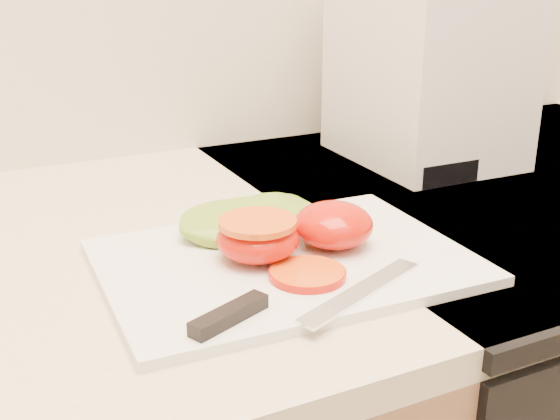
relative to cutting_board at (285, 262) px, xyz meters
name	(u,v)px	position (x,y,z in m)	size (l,w,h in m)	color
cutting_board	(285,262)	(0.00, 0.00, 0.00)	(0.35, 0.25, 0.01)	white
tomato_half_dome	(333,225)	(0.06, 0.00, 0.03)	(0.08, 0.08, 0.04)	red
tomato_half_cut	(258,237)	(-0.02, 0.01, 0.03)	(0.08, 0.08, 0.04)	red
tomato_slice_0	(307,274)	(0.00, -0.05, 0.01)	(0.07, 0.07, 0.01)	orange
lettuce_leaf_0	(243,222)	(-0.01, 0.07, 0.02)	(0.14, 0.09, 0.03)	olive
lettuce_leaf_1	(279,215)	(0.03, 0.08, 0.02)	(0.11, 0.08, 0.02)	olive
knife	(284,305)	(-0.05, -0.09, 0.01)	(0.24, 0.08, 0.01)	silver
appliance	(428,54)	(0.35, 0.25, 0.15)	(0.20, 0.25, 0.30)	white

